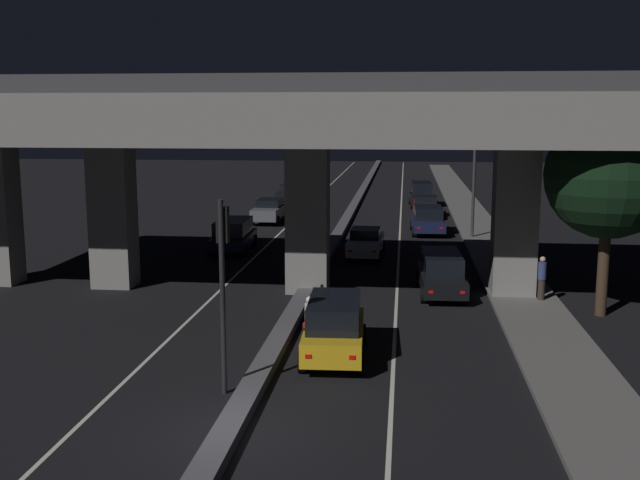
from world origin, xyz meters
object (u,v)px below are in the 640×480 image
car_dark_red_fifth (426,206)px  car_black_third_oncoming (291,193)px  car_taxi_yellow_lead (334,327)px  street_lamp (467,162)px  car_black_second (441,272)px  car_black_sixth (421,194)px  traffic_light_left_of_median (223,262)px  motorcycle_blue_filtering_mid (325,277)px  car_dark_blue_fourth (428,220)px  motorcycle_red_filtering_near (309,321)px  car_white_third (366,242)px  pedestrian_on_sidewalk (542,278)px  car_dark_blue_lead_oncoming (233,234)px  car_grey_second_oncoming (269,210)px

car_dark_red_fifth → car_black_third_oncoming: size_ratio=1.05×
car_taxi_yellow_lead → street_lamp: bearing=-16.4°
car_black_second → car_black_sixth: bearing=-2.1°
traffic_light_left_of_median → car_taxi_yellow_lead: traffic_light_left_of_median is taller
car_taxi_yellow_lead → car_black_third_oncoming: size_ratio=0.93×
car_dark_red_fifth → car_black_third_oncoming: (-11.09, 8.42, -0.03)m
motorcycle_blue_filtering_mid → car_black_third_oncoming: bearing=14.4°
car_dark_blue_fourth → motorcycle_red_filtering_near: car_dark_blue_fourth is taller
car_dark_blue_fourth → car_black_third_oncoming: (-11.03, 16.07, -0.14)m
traffic_light_left_of_median → car_dark_blue_fourth: size_ratio=1.17×
car_white_third → car_black_sixth: 21.94m
car_dark_red_fifth → car_black_sixth: (-0.17, 6.07, 0.25)m
traffic_light_left_of_median → car_dark_red_fifth: 35.88m
traffic_light_left_of_median → street_lamp: 27.11m
motorcycle_blue_filtering_mid → pedestrian_on_sidewalk: size_ratio=1.05×
car_black_sixth → motorcycle_red_filtering_near: 36.63m
car_black_sixth → car_dark_blue_fourth: bearing=178.2°
car_taxi_yellow_lead → car_dark_red_fifth: 32.23m
car_black_second → motorcycle_blue_filtering_mid: size_ratio=2.60×
car_dark_blue_fourth → car_white_third: bearing=154.8°
car_taxi_yellow_lead → car_black_third_oncoming: bearing=8.1°
car_taxi_yellow_lead → pedestrian_on_sidewalk: 10.55m
car_dark_blue_fourth → car_dark_blue_lead_oncoming: 12.82m
car_white_third → pedestrian_on_sidewalk: 11.59m
street_lamp → car_dark_red_fifth: street_lamp is taller
car_dark_blue_lead_oncoming → pedestrian_on_sidewalk: pedestrian_on_sidewalk is taller
street_lamp → car_black_second: 14.61m
car_black_second → street_lamp: bearing=-10.7°
car_taxi_yellow_lead → car_black_second: car_taxi_yellow_lead is taller
car_black_third_oncoming → pedestrian_on_sidewalk: size_ratio=2.66×
motorcycle_red_filtering_near → car_dark_blue_fourth: bearing=-6.8°
car_black_second → car_black_sixth: car_black_sixth is taller
car_dark_red_fifth → motorcycle_blue_filtering_mid: size_ratio=2.65×
car_white_third → car_taxi_yellow_lead: bearing=-178.7°
motorcycle_blue_filtering_mid → pedestrian_on_sidewalk: (8.65, -1.10, 0.41)m
car_black_third_oncoming → traffic_light_left_of_median: bearing=8.1°
car_white_third → car_black_sixth: bearing=-7.1°
car_dark_red_fifth → car_grey_second_oncoming: car_grey_second_oncoming is taller
street_lamp → car_black_sixth: bearing=98.2°
traffic_light_left_of_median → motorcycle_blue_filtering_mid: bearing=83.1°
traffic_light_left_of_median → car_black_second: 13.62m
car_dark_red_fifth → car_black_sixth: car_black_sixth is taller
car_white_third → motorcycle_red_filtering_near: bearing=177.4°
motorcycle_red_filtering_near → traffic_light_left_of_median: bearing=166.1°
car_taxi_yellow_lead → car_black_sixth: 38.25m
traffic_light_left_of_median → car_dark_blue_lead_oncoming: (-4.47, 20.40, -2.62)m
car_black_third_oncoming → motorcycle_blue_filtering_mid: (6.31, -31.89, -0.13)m
car_black_second → car_dark_red_fifth: car_black_second is taller
car_dark_red_fifth → car_black_sixth: bearing=2.8°
car_black_second → car_black_sixth: size_ratio=1.03×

